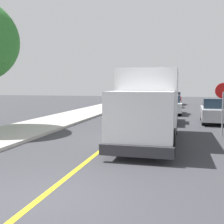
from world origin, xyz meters
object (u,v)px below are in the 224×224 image
at_px(box_truck, 150,102).
at_px(parked_van_across, 215,111).
at_px(parked_car_mid, 171,105).
at_px(parked_car_furthest, 174,99).
at_px(stop_sign, 223,99).
at_px(parked_car_far, 169,101).
at_px(parked_car_near, 163,111).

distance_m(box_truck, parked_van_across, 8.04).
height_order(box_truck, parked_car_mid, box_truck).
bearing_deg(parked_car_mid, parked_car_furthest, 90.16).
distance_m(parked_car_mid, stop_sign, 10.88).
bearing_deg(parked_car_far, parked_car_near, -89.30).
distance_m(parked_car_far, parked_car_furthest, 5.56).
bearing_deg(stop_sign, parked_car_mid, 105.66).
bearing_deg(box_truck, parked_car_far, 89.95).
relative_size(parked_van_across, stop_sign, 1.68).
xyz_separation_m(parked_car_mid, parked_van_across, (3.15, -5.47, 0.00)).
height_order(parked_car_far, stop_sign, stop_sign).
bearing_deg(parked_car_far, parked_car_mid, -86.55).
bearing_deg(parked_car_far, box_truck, -90.05).
bearing_deg(parked_car_far, stop_sign, -79.23).
bearing_deg(box_truck, parked_car_furthest, 89.06).
height_order(parked_car_mid, parked_car_furthest, same).
height_order(parked_car_furthest, parked_van_across, same).
bearing_deg(parked_van_across, stop_sign, -92.59).
bearing_deg(parked_car_mid, box_truck, -92.05).
relative_size(parked_car_near, parked_car_mid, 0.99).
bearing_deg(parked_car_mid, parked_car_far, 93.45).
distance_m(box_truck, parked_car_mid, 12.64).
relative_size(parked_car_far, stop_sign, 1.69).
bearing_deg(box_truck, parked_car_near, 88.47).
xyz_separation_m(parked_car_near, stop_sign, (3.20, -4.44, 1.06)).
height_order(parked_car_far, parked_car_furthest, same).
distance_m(parked_car_near, stop_sign, 5.57).
bearing_deg(parked_car_near, stop_sign, -54.25).
relative_size(parked_car_mid, parked_van_across, 1.00).
bearing_deg(stop_sign, parked_van_across, 87.41).
xyz_separation_m(parked_car_far, parked_car_furthest, (0.40, 5.54, 0.00)).
xyz_separation_m(box_truck, parked_car_mid, (0.45, 12.59, -0.97)).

